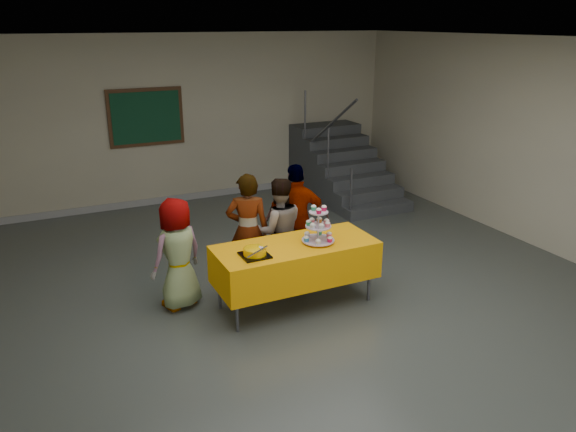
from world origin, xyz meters
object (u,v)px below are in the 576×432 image
(noticeboard, at_px, (146,117))
(bake_table, at_px, (295,261))
(staircase, at_px, (339,169))
(schoolchild_b, at_px, (248,231))
(bear_cake, at_px, (255,251))
(schoolchild_d, at_px, (297,220))
(schoolchild_c, at_px, (279,230))
(schoolchild_a, at_px, (178,254))
(cupcake_stand, at_px, (318,228))

(noticeboard, bearing_deg, bake_table, -81.57)
(staircase, bearing_deg, schoolchild_b, -135.70)
(bear_cake, relative_size, schoolchild_d, 0.24)
(schoolchild_c, relative_size, staircase, 0.57)
(bear_cake, bearing_deg, schoolchild_c, 50.97)
(bake_table, bearing_deg, staircase, 53.41)
(schoolchild_a, xyz_separation_m, schoolchild_d, (1.64, 0.24, 0.08))
(noticeboard, bearing_deg, schoolchild_d, -73.89)
(bake_table, xyz_separation_m, bear_cake, (-0.55, -0.11, 0.27))
(cupcake_stand, xyz_separation_m, schoolchild_c, (-0.16, 0.75, -0.26))
(staircase, bearing_deg, bake_table, -126.59)
(schoolchild_a, xyz_separation_m, staircase, (3.98, 3.14, -0.17))
(cupcake_stand, xyz_separation_m, schoolchild_a, (-1.50, 0.62, -0.28))
(staircase, xyz_separation_m, noticeboard, (-3.42, 0.84, 1.11))
(cupcake_stand, bearing_deg, bear_cake, -176.23)
(schoolchild_c, bearing_deg, cupcake_stand, 113.86)
(cupcake_stand, bearing_deg, bake_table, 166.87)
(cupcake_stand, distance_m, schoolchild_c, 0.81)
(schoolchild_a, distance_m, schoolchild_d, 1.66)
(schoolchild_d, xyz_separation_m, noticeboard, (-1.08, 3.74, 0.86))
(schoolchild_c, bearing_deg, bake_table, 93.54)
(schoolchild_b, xyz_separation_m, schoolchild_c, (0.40, -0.03, -0.05))
(bear_cake, height_order, staircase, staircase)
(bear_cake, distance_m, schoolchild_a, 0.97)
(schoolchild_a, distance_m, schoolchild_b, 0.95)
(cupcake_stand, relative_size, staircase, 0.19)
(schoolchild_a, relative_size, noticeboard, 1.02)
(schoolchild_d, bearing_deg, schoolchild_b, 18.42)
(noticeboard, bearing_deg, bear_cake, -88.49)
(schoolchild_c, bearing_deg, bear_cake, 62.91)
(schoolchild_d, bearing_deg, bear_cake, 56.22)
(bake_table, height_order, schoolchild_a, schoolchild_a)
(schoolchild_d, bearing_deg, staircase, -116.12)
(schoolchild_a, relative_size, schoolchild_c, 0.97)
(schoolchild_a, bearing_deg, staircase, -162.98)
(noticeboard, bearing_deg, cupcake_stand, -78.53)
(staircase, bearing_deg, schoolchild_c, -131.31)
(bear_cake, distance_m, schoolchild_b, 0.88)
(bear_cake, bearing_deg, bake_table, 11.73)
(bear_cake, xyz_separation_m, schoolchild_c, (0.65, 0.80, -0.14))
(staircase, relative_size, noticeboard, 1.85)
(schoolchild_b, height_order, staircase, staircase)
(schoolchild_c, height_order, noticeboard, noticeboard)
(bear_cake, relative_size, schoolchild_b, 0.24)
(bake_table, bearing_deg, cupcake_stand, -13.13)
(noticeboard, bearing_deg, schoolchild_a, -98.06)
(schoolchild_a, xyz_separation_m, schoolchild_c, (1.34, 0.13, 0.02))
(schoolchild_a, distance_m, staircase, 5.07)
(staircase, bearing_deg, schoolchild_a, -141.73)
(cupcake_stand, distance_m, schoolchild_d, 0.89)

